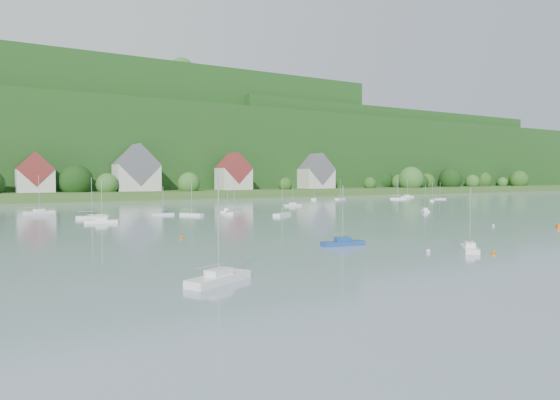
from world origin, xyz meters
name	(u,v)px	position (x,y,z in m)	size (l,w,h in m)	color
far_shore_strip	(116,194)	(0.00, 200.00, 1.50)	(600.00, 60.00, 3.00)	#2E5520
forested_ridge	(84,148)	(0.39, 268.57, 22.89)	(620.00, 181.22, 69.89)	#144014
village_building_1	(35,176)	(-30.00, 189.00, 8.75)	(12.00, 9.36, 14.00)	beige
village_building_2	(136,172)	(5.00, 188.00, 10.27)	(16.00, 11.44, 18.00)	beige
village_building_3	(234,174)	(45.00, 186.00, 9.43)	(13.00, 10.40, 15.50)	beige
village_building_4	(316,174)	(90.00, 190.00, 9.59)	(15.00, 10.40, 16.50)	beige
near_sailboat_0	(219,277)	(-32.18, 29.13, 0.45)	(6.35, 4.32, 8.40)	white
near_sailboat_1	(343,242)	(-10.21, 41.55, 0.41)	(5.56, 2.35, 7.27)	navy
near_sailboat_3	(470,247)	(-0.80, 30.51, 0.41)	(4.79, 4.85, 7.19)	white
mooring_buoy_0	(494,254)	(-0.37, 27.72, 0.00)	(0.50, 0.50, 0.50)	#D66000
mooring_buoy_1	(428,252)	(-5.57, 32.19, 0.00)	(0.50, 0.50, 0.50)	silver
mooring_buoy_3	(181,238)	(-24.40, 58.78, 0.00)	(0.47, 0.47, 0.47)	#D66000
mooring_buoy_4	(493,226)	(26.79, 47.78, 0.00)	(0.44, 0.44, 0.44)	silver
far_sailboat_cluster	(255,206)	(18.48, 117.60, 0.37)	(182.88, 74.77, 8.71)	white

